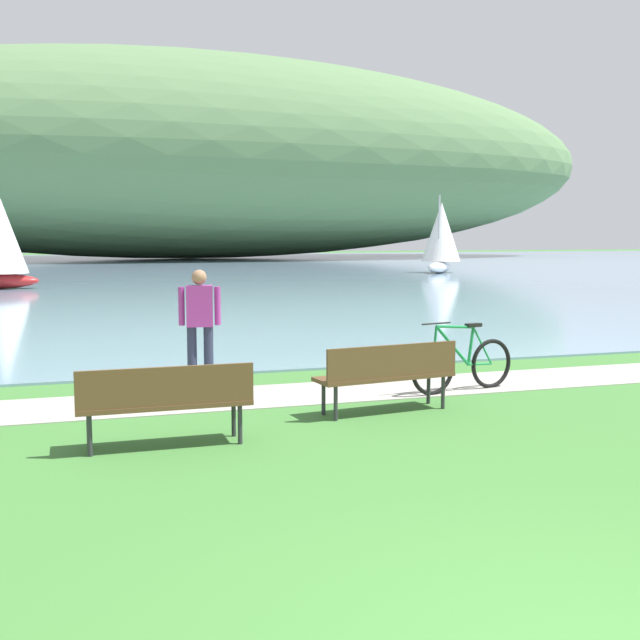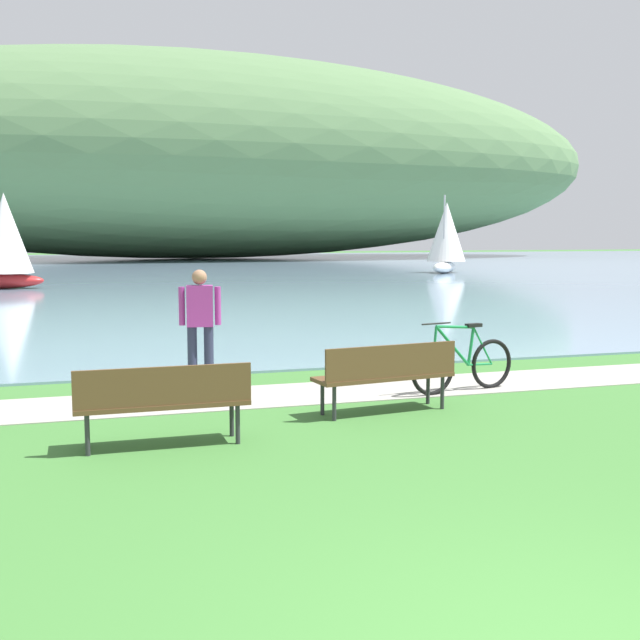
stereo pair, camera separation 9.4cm
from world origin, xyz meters
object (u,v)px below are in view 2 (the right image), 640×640
at_px(park_bench_further_along, 387,372).
at_px(park_bench_near_camera, 163,398).
at_px(sailboat_mid_bay, 4,239).
at_px(bicycle_beside_path, 463,364).
at_px(person_at_shoreline, 200,320).
at_px(sailboat_nearest_to_shore, 446,236).

bearing_deg(park_bench_further_along, park_bench_near_camera, -164.21).
relative_size(park_bench_further_along, sailboat_mid_bay, 0.44).
distance_m(bicycle_beside_path, sailboat_mid_bay, 25.73).
bearing_deg(sailboat_mid_bay, person_at_shoreline, -78.53).
xyz_separation_m(park_bench_near_camera, bicycle_beside_path, (4.33, 1.72, -0.12)).
height_order(park_bench_further_along, sailboat_nearest_to_shore, sailboat_nearest_to_shore).
height_order(park_bench_near_camera, sailboat_nearest_to_shore, sailboat_nearest_to_shore).
distance_m(bicycle_beside_path, person_at_shoreline, 3.84).
relative_size(park_bench_near_camera, sailboat_nearest_to_shore, 0.41).
height_order(park_bench_near_camera, sailboat_mid_bay, sailboat_mid_bay).
xyz_separation_m(park_bench_further_along, sailboat_nearest_to_shore, (16.67, 32.50, 1.61)).
bearing_deg(bicycle_beside_path, person_at_shoreline, 155.96).
bearing_deg(park_bench_near_camera, sailboat_mid_bay, 98.22).
xyz_separation_m(park_bench_near_camera, sailboat_nearest_to_shore, (19.48, 33.29, 1.61)).
relative_size(person_at_shoreline, sailboat_mid_bay, 0.40).
distance_m(park_bench_near_camera, bicycle_beside_path, 4.66).
height_order(person_at_shoreline, sailboat_mid_bay, sailboat_mid_bay).
distance_m(park_bench_further_along, sailboat_nearest_to_shore, 36.56).
distance_m(bicycle_beside_path, sailboat_nearest_to_shore, 35.07).
xyz_separation_m(park_bench_near_camera, person_at_shoreline, (0.86, 3.26, 0.46)).
relative_size(park_bench_near_camera, sailboat_mid_bay, 0.43).
distance_m(park_bench_further_along, sailboat_mid_bay, 26.17).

